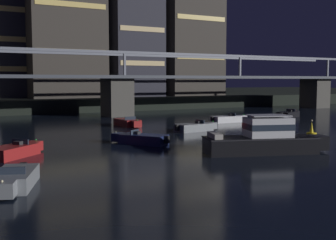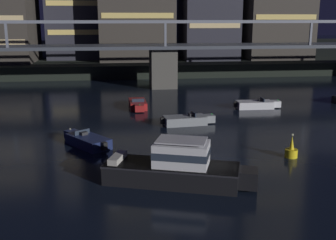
{
  "view_description": "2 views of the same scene",
  "coord_description": "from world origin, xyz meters",
  "px_view_note": "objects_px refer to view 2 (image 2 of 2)",
  "views": [
    {
      "loc": [
        -24.76,
        -27.3,
        5.31
      ],
      "look_at": [
        -2.88,
        12.37,
        1.19
      ],
      "focal_mm": 47.04,
      "sensor_mm": 36.0,
      "label": 1
    },
    {
      "loc": [
        -6.83,
        -26.49,
        9.79
      ],
      "look_at": [
        -2.3,
        9.28,
        0.97
      ],
      "focal_mm": 44.97,
      "sensor_mm": 36.0,
      "label": 2
    }
  ],
  "objects_px": {
    "river_bridge": "(163,56)",
    "speedboat_mid_left": "(257,105)",
    "speedboat_near_center": "(87,141)",
    "tower_west_low": "(0,6)",
    "speedboat_far_left": "(138,104)",
    "channel_buoy": "(291,151)",
    "cabin_cruiser_near_left": "(177,167)",
    "speedboat_mid_right": "(187,120)"
  },
  "relations": [
    {
      "from": "tower_west_low",
      "to": "channel_buoy",
      "type": "xyz_separation_m",
      "value": [
        31.56,
        -49.94,
        -11.16
      ]
    },
    {
      "from": "river_bridge",
      "to": "channel_buoy",
      "type": "height_order",
      "value": "river_bridge"
    },
    {
      "from": "speedboat_near_center",
      "to": "channel_buoy",
      "type": "distance_m",
      "value": 15.47
    },
    {
      "from": "speedboat_mid_left",
      "to": "speedboat_mid_right",
      "type": "xyz_separation_m",
      "value": [
        -8.85,
        -6.19,
        0.0
      ]
    },
    {
      "from": "cabin_cruiser_near_left",
      "to": "channel_buoy",
      "type": "xyz_separation_m",
      "value": [
        8.86,
        3.8,
        -0.57
      ]
    },
    {
      "from": "river_bridge",
      "to": "speedboat_mid_right",
      "type": "xyz_separation_m",
      "value": [
        -0.24,
        -21.91,
        -4.05
      ]
    },
    {
      "from": "channel_buoy",
      "to": "cabin_cruiser_near_left",
      "type": "bearing_deg",
      "value": -156.79
    },
    {
      "from": "river_bridge",
      "to": "speedboat_near_center",
      "type": "distance_m",
      "value": 29.33
    },
    {
      "from": "speedboat_mid_right",
      "to": "speedboat_far_left",
      "type": "height_order",
      "value": "same"
    },
    {
      "from": "speedboat_near_center",
      "to": "speedboat_far_left",
      "type": "relative_size",
      "value": 0.9
    },
    {
      "from": "river_bridge",
      "to": "speedboat_far_left",
      "type": "distance_m",
      "value": 15.21
    },
    {
      "from": "speedboat_near_center",
      "to": "speedboat_mid_left",
      "type": "relative_size",
      "value": 0.9
    },
    {
      "from": "speedboat_near_center",
      "to": "channel_buoy",
      "type": "relative_size",
      "value": 2.67
    },
    {
      "from": "cabin_cruiser_near_left",
      "to": "speedboat_far_left",
      "type": "bearing_deg",
      "value": 92.88
    },
    {
      "from": "river_bridge",
      "to": "speedboat_mid_right",
      "type": "bearing_deg",
      "value": -90.63
    },
    {
      "from": "cabin_cruiser_near_left",
      "to": "speedboat_mid_left",
      "type": "relative_size",
      "value": 1.79
    },
    {
      "from": "river_bridge",
      "to": "speedboat_mid_left",
      "type": "height_order",
      "value": "river_bridge"
    },
    {
      "from": "speedboat_far_left",
      "to": "channel_buoy",
      "type": "height_order",
      "value": "channel_buoy"
    },
    {
      "from": "speedboat_far_left",
      "to": "speedboat_near_center",
      "type": "bearing_deg",
      "value": -109.32
    },
    {
      "from": "speedboat_mid_right",
      "to": "cabin_cruiser_near_left",
      "type": "bearing_deg",
      "value": -102.21
    },
    {
      "from": "tower_west_low",
      "to": "cabin_cruiser_near_left",
      "type": "xyz_separation_m",
      "value": [
        22.7,
        -53.74,
        -10.58
      ]
    },
    {
      "from": "speedboat_mid_left",
      "to": "speedboat_far_left",
      "type": "height_order",
      "value": "same"
    },
    {
      "from": "cabin_cruiser_near_left",
      "to": "speedboat_mid_right",
      "type": "distance_m",
      "value": 14.5
    },
    {
      "from": "speedboat_near_center",
      "to": "speedboat_mid_left",
      "type": "distance_m",
      "value": 21.36
    },
    {
      "from": "speedboat_mid_left",
      "to": "channel_buoy",
      "type": "bearing_deg",
      "value": -100.45
    },
    {
      "from": "tower_west_low",
      "to": "speedboat_near_center",
      "type": "distance_m",
      "value": 49.54
    },
    {
      "from": "river_bridge",
      "to": "speedboat_mid_left",
      "type": "bearing_deg",
      "value": -61.32
    },
    {
      "from": "cabin_cruiser_near_left",
      "to": "speedboat_near_center",
      "type": "relative_size",
      "value": 1.98
    },
    {
      "from": "cabin_cruiser_near_left",
      "to": "speedboat_mid_left",
      "type": "xyz_separation_m",
      "value": [
        11.91,
        20.34,
        -0.64
      ]
    },
    {
      "from": "speedboat_near_center",
      "to": "channel_buoy",
      "type": "height_order",
      "value": "channel_buoy"
    },
    {
      "from": "speedboat_near_center",
      "to": "speedboat_far_left",
      "type": "distance_m",
      "value": 14.39
    },
    {
      "from": "tower_west_low",
      "to": "river_bridge",
      "type": "bearing_deg",
      "value": -34.18
    },
    {
      "from": "cabin_cruiser_near_left",
      "to": "river_bridge",
      "type": "bearing_deg",
      "value": 84.76
    },
    {
      "from": "river_bridge",
      "to": "channel_buoy",
      "type": "xyz_separation_m",
      "value": [
        5.55,
        -32.28,
        -3.98
      ]
    },
    {
      "from": "cabin_cruiser_near_left",
      "to": "speedboat_mid_left",
      "type": "height_order",
      "value": "cabin_cruiser_near_left"
    },
    {
      "from": "tower_west_low",
      "to": "speedboat_far_left",
      "type": "distance_m",
      "value": 39.92
    },
    {
      "from": "speedboat_mid_right",
      "to": "channel_buoy",
      "type": "height_order",
      "value": "channel_buoy"
    },
    {
      "from": "channel_buoy",
      "to": "speedboat_near_center",
      "type": "bearing_deg",
      "value": 162.27
    },
    {
      "from": "river_bridge",
      "to": "cabin_cruiser_near_left",
      "type": "height_order",
      "value": "river_bridge"
    },
    {
      "from": "tower_west_low",
      "to": "cabin_cruiser_near_left",
      "type": "relative_size",
      "value": 2.06
    },
    {
      "from": "tower_west_low",
      "to": "speedboat_near_center",
      "type": "relative_size",
      "value": 4.07
    },
    {
      "from": "speedboat_mid_right",
      "to": "speedboat_far_left",
      "type": "distance_m",
      "value": 8.96
    }
  ]
}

